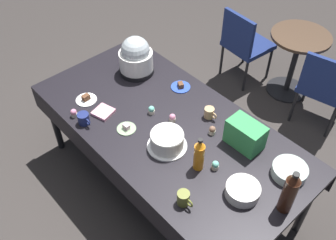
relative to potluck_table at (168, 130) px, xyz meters
The scene contains 24 objects.
ground 0.69m from the potluck_table, ahead, with size 9.00×9.00×0.00m, color #383330.
potluck_table is the anchor object (origin of this frame).
frosted_layer_cake 0.25m from the potluck_table, 43.94° to the right, with size 0.29×0.29×0.13m.
slow_cooker 0.73m from the potluck_table, 160.63° to the left, with size 0.30×0.30×0.34m.
glass_salad_bowl 0.93m from the potluck_table, 17.95° to the left, with size 0.23×0.23×0.07m, color #B2C6BC.
ceramic_snack_bowl 0.78m from the potluck_table, ahead, with size 0.22×0.22×0.08m, color silver.
dessert_plate_cobalt 0.45m from the potluck_table, 124.20° to the left, with size 0.16×0.16×0.05m.
dessert_plate_sage 0.32m from the potluck_table, 123.84° to the right, with size 0.14×0.14×0.05m.
dessert_plate_white 0.71m from the potluck_table, 154.95° to the right, with size 0.17×0.17×0.05m.
cupcake_berry 0.20m from the potluck_table, behind, with size 0.05×0.05×0.07m.
cupcake_lemon 0.53m from the potluck_table, ahead, with size 0.05×0.05×0.07m.
cupcake_cocoa 0.73m from the potluck_table, 139.56° to the right, with size 0.05×0.05×0.07m.
cupcake_mint 0.11m from the potluck_table, 98.49° to the left, with size 0.05×0.05×0.07m.
cupcake_rose 0.35m from the potluck_table, 32.61° to the left, with size 0.05×0.05×0.07m.
soda_bottle_orange_juice 0.49m from the potluck_table, 15.19° to the right, with size 0.07×0.07×0.28m.
soda_bottle_cola 1.04m from the potluck_table, ahead, with size 0.09×0.09×0.35m.
coffee_mug_navy 0.64m from the potluck_table, 134.00° to the right, with size 0.13×0.09×0.09m.
coffee_mug_olive 0.70m from the potluck_table, 34.13° to the right, with size 0.12×0.08×0.10m.
coffee_mug_tan 0.34m from the potluck_table, 62.91° to the left, with size 0.12×0.08×0.08m.
soda_carton 0.59m from the potluck_table, 28.03° to the left, with size 0.26×0.16×0.20m, color #338C4C.
paper_napkin_stack 0.52m from the potluck_table, 146.30° to the right, with size 0.14×0.14×0.02m, color pink.
maroon_chair_left 1.72m from the potluck_table, 109.02° to the left, with size 0.48×0.48×0.85m.
maroon_chair_right 1.68m from the potluck_table, 75.56° to the left, with size 0.52×0.52×0.85m.
round_cafe_table 1.85m from the potluck_table, 91.56° to the left, with size 0.60×0.60×0.72m.
Camera 1 is at (1.48, -1.34, 2.80)m, focal length 40.70 mm.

